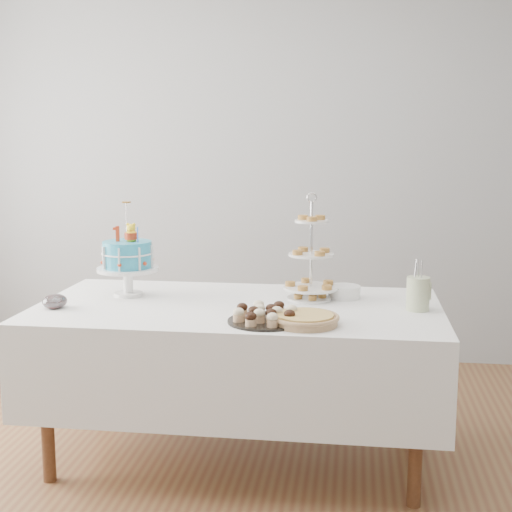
# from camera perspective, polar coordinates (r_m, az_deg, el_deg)

# --- Properties ---
(floor) EXTENTS (5.00, 5.00, 0.00)m
(floor) POSITION_cam_1_polar(r_m,az_deg,el_deg) (3.40, -2.25, -17.84)
(floor) COLOR brown
(floor) RESTS_ON ground
(walls) EXTENTS (5.04, 4.04, 2.70)m
(walls) POSITION_cam_1_polar(r_m,az_deg,el_deg) (3.03, -2.41, 5.50)
(walls) COLOR #929597
(walls) RESTS_ON floor
(table) EXTENTS (1.92, 1.02, 0.77)m
(table) POSITION_cam_1_polar(r_m,az_deg,el_deg) (3.47, -1.42, -7.58)
(table) COLOR white
(table) RESTS_ON floor
(birthday_cake) EXTENTS (0.31, 0.31, 0.47)m
(birthday_cake) POSITION_cam_1_polar(r_m,az_deg,el_deg) (3.64, -10.21, -1.16)
(birthday_cake) COLOR white
(birthday_cake) RESTS_ON table
(cupcake_tray) EXTENTS (0.33, 0.33, 0.07)m
(cupcake_tray) POSITION_cam_1_polar(r_m,az_deg,el_deg) (3.08, 0.75, -4.67)
(cupcake_tray) COLOR black
(cupcake_tray) RESTS_ON table
(pie) EXTENTS (0.30, 0.30, 0.05)m
(pie) POSITION_cam_1_polar(r_m,az_deg,el_deg) (3.05, 3.94, -5.03)
(pie) COLOR tan
(pie) RESTS_ON table
(tiered_stand) EXTENTS (0.27, 0.27, 0.53)m
(tiered_stand) POSITION_cam_1_polar(r_m,az_deg,el_deg) (3.50, 4.44, 0.06)
(tiered_stand) COLOR silver
(tiered_stand) RESTS_ON table
(plate_stack) EXTENTS (0.16, 0.16, 0.06)m
(plate_stack) POSITION_cam_1_polar(r_m,az_deg,el_deg) (3.58, 7.08, -2.86)
(plate_stack) COLOR white
(plate_stack) RESTS_ON table
(pastry_plate) EXTENTS (0.22, 0.22, 0.03)m
(pastry_plate) POSITION_cam_1_polar(r_m,az_deg,el_deg) (3.53, 4.27, -3.26)
(pastry_plate) COLOR white
(pastry_plate) RESTS_ON table
(jam_bowl_a) EXTENTS (0.11, 0.11, 0.07)m
(jam_bowl_a) POSITION_cam_1_polar(r_m,az_deg,el_deg) (3.47, -15.77, -3.51)
(jam_bowl_a) COLOR silver
(jam_bowl_a) RESTS_ON table
(jam_bowl_b) EXTENTS (0.11, 0.11, 0.06)m
(jam_bowl_b) POSITION_cam_1_polar(r_m,az_deg,el_deg) (3.46, -15.86, -3.59)
(jam_bowl_b) COLOR silver
(jam_bowl_b) RESTS_ON table
(utensil_pitcher) EXTENTS (0.11, 0.11, 0.24)m
(utensil_pitcher) POSITION_cam_1_polar(r_m,az_deg,el_deg) (3.37, 12.84, -2.85)
(utensil_pitcher) COLOR beige
(utensil_pitcher) RESTS_ON table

